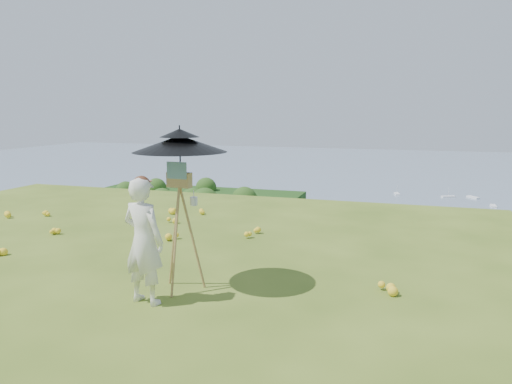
% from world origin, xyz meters
% --- Properties ---
extents(ground, '(14.00, 14.00, 0.00)m').
position_xyz_m(ground, '(0.00, 0.00, 0.00)').
color(ground, '#4B651C').
rests_on(ground, ground).
extents(shoreline_tier, '(170.00, 28.00, 8.00)m').
position_xyz_m(shoreline_tier, '(0.00, 75.00, -36.00)').
color(shoreline_tier, '#746C5C').
rests_on(shoreline_tier, bay_water).
extents(bay_water, '(700.00, 700.00, 0.00)m').
position_xyz_m(bay_water, '(0.00, 240.00, -34.00)').
color(bay_water, slate).
rests_on(bay_water, ground).
extents(peninsula, '(90.00, 60.00, 12.00)m').
position_xyz_m(peninsula, '(-75.00, 155.00, -29.00)').
color(peninsula, '#1A380F').
rests_on(peninsula, bay_water).
extents(slope_trees, '(110.00, 50.00, 6.00)m').
position_xyz_m(slope_trees, '(0.00, 35.00, -15.00)').
color(slope_trees, '#285018').
rests_on(slope_trees, forest_slope).
extents(harbor_town, '(110.00, 22.00, 5.00)m').
position_xyz_m(harbor_town, '(0.00, 75.00, -29.50)').
color(harbor_town, silver).
rests_on(harbor_town, shoreline_tier).
extents(moored_boats, '(140.00, 140.00, 0.70)m').
position_xyz_m(moored_boats, '(-12.50, 161.00, -33.65)').
color(moored_boats, white).
rests_on(moored_boats, bay_water).
extents(wildflowers, '(10.00, 10.50, 0.12)m').
position_xyz_m(wildflowers, '(0.00, 0.25, 0.06)').
color(wildflowers, yellow).
rests_on(wildflowers, ground).
extents(painter, '(0.65, 0.49, 1.60)m').
position_xyz_m(painter, '(1.61, -0.84, 0.80)').
color(painter, silver).
rests_on(painter, ground).
extents(field_easel, '(0.70, 0.70, 1.74)m').
position_xyz_m(field_easel, '(1.83, -0.27, 0.87)').
color(field_easel, olive).
rests_on(field_easel, ground).
extents(sun_umbrella, '(1.30, 1.30, 0.78)m').
position_xyz_m(sun_umbrella, '(1.84, -0.24, 1.82)').
color(sun_umbrella, black).
rests_on(sun_umbrella, field_easel).
extents(painter_cap, '(0.26, 0.29, 0.10)m').
position_xyz_m(painter_cap, '(1.61, -0.84, 1.55)').
color(painter_cap, '#D67579').
rests_on(painter_cap, painter).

